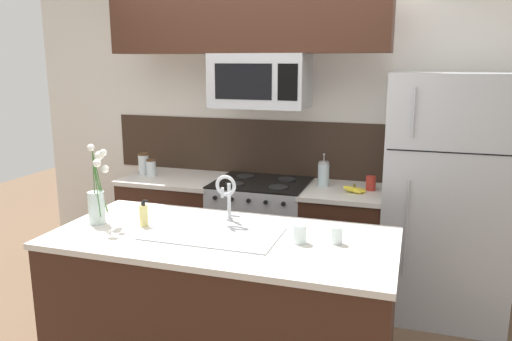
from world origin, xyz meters
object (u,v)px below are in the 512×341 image
(storage_jar_tall, at_px, (144,164))
(flower_vase, at_px, (97,200))
(refrigerator, at_px, (446,198))
(banana_bunch, at_px, (354,190))
(storage_jar_medium, at_px, (151,168))
(french_press, at_px, (323,174))
(spare_glass, at_px, (336,235))
(drinking_glass, at_px, (300,234))
(stove_range, at_px, (261,235))
(microwave, at_px, (260,81))
(dish_soap_bottle, at_px, (144,215))
(coffee_tin, at_px, (371,183))
(sink_faucet, at_px, (227,192))

(storage_jar_tall, xyz_separation_m, flower_vase, (0.44, -1.29, 0.05))
(refrigerator, height_order, banana_bunch, refrigerator)
(storage_jar_medium, relative_size, french_press, 0.54)
(spare_glass, bearing_deg, french_press, 103.50)
(drinking_glass, bearing_deg, stove_range, 116.09)
(microwave, distance_m, refrigerator, 1.64)
(storage_jar_tall, distance_m, flower_vase, 1.37)
(microwave, distance_m, flower_vase, 1.57)
(refrigerator, bearing_deg, french_press, 177.50)
(microwave, xyz_separation_m, dish_soap_bottle, (-0.36, -1.22, -0.76))
(storage_jar_tall, relative_size, spare_glass, 1.97)
(microwave, distance_m, storage_jar_medium, 1.24)
(stove_range, distance_m, banana_bunch, 0.90)
(stove_range, bearing_deg, french_press, 6.86)
(french_press, xyz_separation_m, coffee_tin, (0.37, -0.01, -0.04))
(storage_jar_medium, relative_size, dish_soap_bottle, 0.88)
(stove_range, bearing_deg, microwave, -89.84)
(storage_jar_medium, bearing_deg, storage_jar_tall, 155.71)
(french_press, distance_m, coffee_tin, 0.37)
(coffee_tin, relative_size, flower_vase, 0.22)
(spare_glass, height_order, flower_vase, flower_vase)
(dish_soap_bottle, xyz_separation_m, flower_vase, (-0.29, -0.04, 0.08))
(sink_faucet, bearing_deg, dish_soap_bottle, -155.16)
(storage_jar_medium, bearing_deg, french_press, 3.61)
(dish_soap_bottle, bearing_deg, sink_faucet, 24.84)
(coffee_tin, xyz_separation_m, sink_faucet, (-0.77, -1.08, 0.14))
(dish_soap_bottle, bearing_deg, spare_glass, 3.08)
(storage_jar_tall, height_order, banana_bunch, storage_jar_tall)
(drinking_glass, bearing_deg, french_press, 94.60)
(storage_jar_tall, distance_m, coffee_tin, 1.96)
(microwave, bearing_deg, stove_range, 90.16)
(banana_bunch, xyz_separation_m, french_press, (-0.26, 0.12, 0.08))
(coffee_tin, bearing_deg, storage_jar_medium, -177.42)
(storage_jar_medium, bearing_deg, banana_bunch, -0.91)
(banana_bunch, xyz_separation_m, dish_soap_bottle, (-1.12, -1.18, 0.05))
(storage_jar_medium, height_order, french_press, french_press)
(stove_range, distance_m, spare_glass, 1.51)
(microwave, relative_size, banana_bunch, 3.95)
(flower_vase, bearing_deg, stove_range, 63.20)
(coffee_tin, bearing_deg, stove_range, -176.71)
(storage_jar_tall, bearing_deg, dish_soap_bottle, -59.77)
(banana_bunch, height_order, dish_soap_bottle, dish_soap_bottle)
(storage_jar_medium, bearing_deg, flower_vase, -74.83)
(storage_jar_tall, xyz_separation_m, spare_glass, (1.88, -1.19, -0.05))
(drinking_glass, bearing_deg, dish_soap_bottle, -179.38)
(microwave, bearing_deg, drinking_glass, -63.52)
(microwave, xyz_separation_m, refrigerator, (1.42, 0.04, -0.83))
(drinking_glass, bearing_deg, storage_jar_medium, 142.99)
(coffee_tin, bearing_deg, storage_jar_tall, -178.86)
(refrigerator, height_order, flower_vase, refrigerator)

